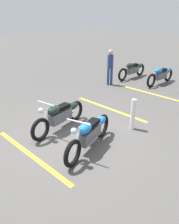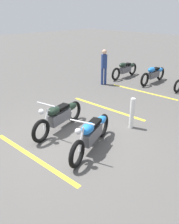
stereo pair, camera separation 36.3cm
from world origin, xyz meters
The scene contains 10 objects.
ground_plane centered at (0.00, 0.00, 0.00)m, with size 60.00×60.00×0.00m, color #514F4C.
motorcycle_bright_foreground centered at (0.07, -0.68, 0.46)m, with size 2.12×0.93×1.04m.
motorcycle_dark_foreground centered at (0.11, 0.72, 0.46)m, with size 2.19×0.81×1.04m.
motorcycle_row_right centered at (6.47, 1.45, 0.45)m, with size 2.19×0.30×0.82m.
motorcycle_row_far_right centered at (6.26, 3.05, 0.45)m, with size 2.20×0.33×0.83m.
bystander_near_row centered at (4.46, 2.97, 0.93)m, with size 0.29×0.27×1.67m.
bollard_post centered at (1.76, -0.69, 0.48)m, with size 0.14×0.14×0.96m, color white.
parking_stripe_near centered at (-1.27, 0.05, 0.00)m, with size 3.20×0.12×0.01m, color yellow.
parking_stripe_mid centered at (2.34, 0.84, 0.00)m, with size 3.20×0.12×0.01m, color yellow.
parking_stripe_far centered at (4.90, 0.98, 0.00)m, with size 3.20×0.12×0.01m, color yellow.
Camera 1 is at (-3.26, -4.56, 3.33)m, focal length 36.63 mm.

